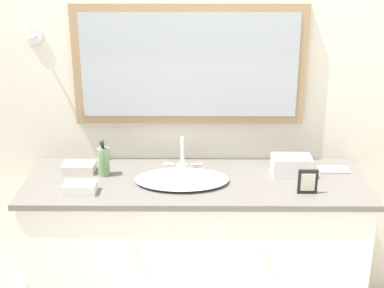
# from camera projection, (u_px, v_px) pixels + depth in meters

# --- Properties ---
(wall_back) EXTENTS (8.00, 0.18, 2.55)m
(wall_back) POSITION_uv_depth(u_px,v_px,m) (196.00, 94.00, 2.97)
(wall_back) COLOR silver
(wall_back) RESTS_ON ground_plane
(vanity_counter) EXTENTS (1.78, 0.61, 0.90)m
(vanity_counter) POSITION_uv_depth(u_px,v_px,m) (196.00, 254.00, 2.94)
(vanity_counter) COLOR white
(vanity_counter) RESTS_ON ground_plane
(sink_basin) EXTENTS (0.49, 0.35, 0.19)m
(sink_basin) POSITION_uv_depth(u_px,v_px,m) (182.00, 178.00, 2.76)
(sink_basin) COLOR white
(sink_basin) RESTS_ON vanity_counter
(soap_bottle) EXTENTS (0.06, 0.06, 0.20)m
(soap_bottle) POSITION_uv_depth(u_px,v_px,m) (103.00, 161.00, 2.82)
(soap_bottle) COLOR #709966
(soap_bottle) RESTS_ON vanity_counter
(appliance_box) EXTENTS (0.20, 0.14, 0.10)m
(appliance_box) POSITION_uv_depth(u_px,v_px,m) (291.00, 166.00, 2.84)
(appliance_box) COLOR white
(appliance_box) RESTS_ON vanity_counter
(picture_frame) EXTENTS (0.10, 0.01, 0.13)m
(picture_frame) POSITION_uv_depth(u_px,v_px,m) (308.00, 182.00, 2.61)
(picture_frame) COLOR black
(picture_frame) RESTS_ON vanity_counter
(hand_towel_near_sink) EXTENTS (0.17, 0.11, 0.05)m
(hand_towel_near_sink) POSITION_uv_depth(u_px,v_px,m) (79.00, 168.00, 2.89)
(hand_towel_near_sink) COLOR silver
(hand_towel_near_sink) RESTS_ON vanity_counter
(hand_towel_far_corner) EXTENTS (0.16, 0.10, 0.05)m
(hand_towel_far_corner) POSITION_uv_depth(u_px,v_px,m) (80.00, 188.00, 2.64)
(hand_towel_far_corner) COLOR white
(hand_towel_far_corner) RESTS_ON vanity_counter
(metal_tray) EXTENTS (0.16, 0.10, 0.01)m
(metal_tray) POSITION_uv_depth(u_px,v_px,m) (333.00, 170.00, 2.91)
(metal_tray) COLOR #ADADB2
(metal_tray) RESTS_ON vanity_counter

